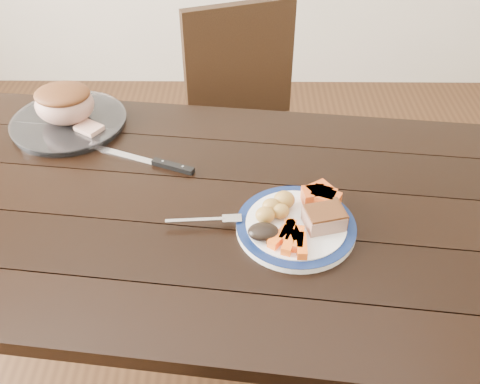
{
  "coord_description": "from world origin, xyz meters",
  "views": [
    {
      "loc": [
        0.09,
        -0.99,
        1.62
      ],
      "look_at": [
        0.08,
        -0.02,
        0.8
      ],
      "focal_mm": 40.0,
      "sensor_mm": 36.0,
      "label": 1
    }
  ],
  "objects_px": {
    "dining_table": "(209,229)",
    "chair_far": "(249,120)",
    "roast_joint": "(65,104)",
    "carving_knife": "(160,163)",
    "serving_platter": "(69,123)",
    "fork": "(210,220)",
    "dinner_plate": "(296,227)",
    "pork_slice": "(324,219)"
  },
  "relations": [
    {
      "from": "chair_far",
      "to": "roast_joint",
      "type": "distance_m",
      "value": 0.73
    },
    {
      "from": "chair_far",
      "to": "carving_knife",
      "type": "relative_size",
      "value": 3.06
    },
    {
      "from": "pork_slice",
      "to": "chair_far",
      "type": "bearing_deg",
      "value": 101.24
    },
    {
      "from": "dining_table",
      "to": "pork_slice",
      "type": "xyz_separation_m",
      "value": [
        0.27,
        -0.1,
        0.13
      ]
    },
    {
      "from": "carving_knife",
      "to": "serving_platter",
      "type": "bearing_deg",
      "value": 169.17
    },
    {
      "from": "chair_far",
      "to": "dinner_plate",
      "type": "xyz_separation_m",
      "value": [
        0.1,
        -0.83,
        0.23
      ]
    },
    {
      "from": "dining_table",
      "to": "carving_knife",
      "type": "distance_m",
      "value": 0.23
    },
    {
      "from": "chair_far",
      "to": "pork_slice",
      "type": "xyz_separation_m",
      "value": [
        0.17,
        -0.83,
        0.27
      ]
    },
    {
      "from": "dining_table",
      "to": "chair_far",
      "type": "relative_size",
      "value": 1.82
    },
    {
      "from": "roast_joint",
      "to": "pork_slice",
      "type": "bearing_deg",
      "value": -32.17
    },
    {
      "from": "chair_far",
      "to": "pork_slice",
      "type": "height_order",
      "value": "chair_far"
    },
    {
      "from": "pork_slice",
      "to": "carving_knife",
      "type": "height_order",
      "value": "pork_slice"
    },
    {
      "from": "dinner_plate",
      "to": "fork",
      "type": "bearing_deg",
      "value": 177.42
    },
    {
      "from": "chair_far",
      "to": "fork",
      "type": "height_order",
      "value": "chair_far"
    },
    {
      "from": "dinner_plate",
      "to": "carving_knife",
      "type": "height_order",
      "value": "dinner_plate"
    },
    {
      "from": "serving_platter",
      "to": "fork",
      "type": "height_order",
      "value": "fork"
    },
    {
      "from": "dinner_plate",
      "to": "serving_platter",
      "type": "bearing_deg",
      "value": 145.71
    },
    {
      "from": "fork",
      "to": "dinner_plate",
      "type": "bearing_deg",
      "value": -6.63
    },
    {
      "from": "dining_table",
      "to": "roast_joint",
      "type": "height_order",
      "value": "roast_joint"
    },
    {
      "from": "fork",
      "to": "serving_platter",
      "type": "bearing_deg",
      "value": 131.71
    },
    {
      "from": "dining_table",
      "to": "dinner_plate",
      "type": "height_order",
      "value": "dinner_plate"
    },
    {
      "from": "chair_far",
      "to": "serving_platter",
      "type": "bearing_deg",
      "value": 16.47
    },
    {
      "from": "dinner_plate",
      "to": "carving_knife",
      "type": "relative_size",
      "value": 0.91
    },
    {
      "from": "roast_joint",
      "to": "serving_platter",
      "type": "bearing_deg",
      "value": 0.0
    },
    {
      "from": "fork",
      "to": "roast_joint",
      "type": "bearing_deg",
      "value": 131.71
    },
    {
      "from": "carving_knife",
      "to": "dining_table",
      "type": "bearing_deg",
      "value": -25.43
    },
    {
      "from": "fork",
      "to": "dining_table",
      "type": "bearing_deg",
      "value": 92.44
    },
    {
      "from": "chair_far",
      "to": "carving_knife",
      "type": "height_order",
      "value": "chair_far"
    },
    {
      "from": "dining_table",
      "to": "chair_far",
      "type": "xyz_separation_m",
      "value": [
        0.11,
        0.73,
        -0.13
      ]
    },
    {
      "from": "dining_table",
      "to": "dinner_plate",
      "type": "bearing_deg",
      "value": -24.11
    },
    {
      "from": "chair_far",
      "to": "dinner_plate",
      "type": "height_order",
      "value": "chair_far"
    },
    {
      "from": "serving_platter",
      "to": "fork",
      "type": "relative_size",
      "value": 1.83
    },
    {
      "from": "chair_far",
      "to": "serving_platter",
      "type": "distance_m",
      "value": 0.7
    },
    {
      "from": "roast_joint",
      "to": "chair_far",
      "type": "bearing_deg",
      "value": 36.16
    },
    {
      "from": "fork",
      "to": "carving_knife",
      "type": "xyz_separation_m",
      "value": [
        -0.15,
        0.24,
        -0.01
      ]
    },
    {
      "from": "serving_platter",
      "to": "roast_joint",
      "type": "height_order",
      "value": "roast_joint"
    },
    {
      "from": "pork_slice",
      "to": "carving_knife",
      "type": "bearing_deg",
      "value": 148.57
    },
    {
      "from": "roast_joint",
      "to": "carving_knife",
      "type": "bearing_deg",
      "value": -33.19
    },
    {
      "from": "dining_table",
      "to": "chair_far",
      "type": "height_order",
      "value": "chair_far"
    },
    {
      "from": "pork_slice",
      "to": "roast_joint",
      "type": "height_order",
      "value": "roast_joint"
    },
    {
      "from": "dining_table",
      "to": "pork_slice",
      "type": "distance_m",
      "value": 0.32
    },
    {
      "from": "dining_table",
      "to": "dinner_plate",
      "type": "relative_size",
      "value": 6.09
    }
  ]
}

